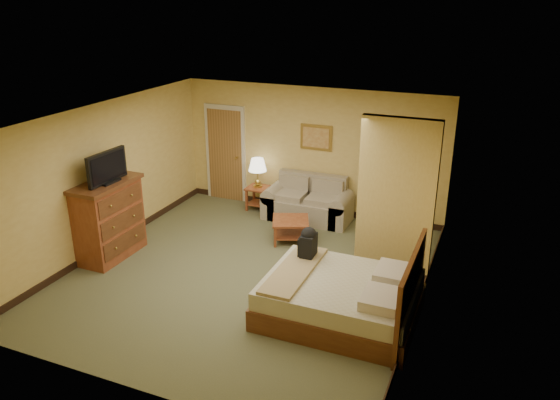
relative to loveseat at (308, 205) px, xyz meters
The scene contains 17 objects.
floor 2.59m from the loveseat, 92.44° to the right, with size 6.00×6.00×0.00m, color brown.
ceiling 3.46m from the loveseat, 92.44° to the right, with size 6.00×6.00×0.00m, color white.
back_wall 1.10m from the loveseat, 104.39° to the left, with size 5.50×0.02×2.60m, color #DBB85D.
left_wall 3.98m from the loveseat, 138.01° to the right, with size 0.02×6.00×2.60m, color #DBB85D.
right_wall 3.82m from the loveseat, 44.26° to the right, with size 0.02×6.00×2.60m, color #DBB85D.
partition 2.81m from the loveseat, 38.93° to the right, with size 1.20×0.15×2.60m, color #DBB85D.
door 2.22m from the loveseat, 169.24° to the left, with size 0.94×0.16×2.10m.
baseboard 0.49m from the loveseat, 104.72° to the left, with size 5.50×0.02×0.12m, color black.
loveseat is the anchor object (origin of this frame).
side_table 1.15m from the loveseat, behind, with size 0.45×0.45×0.50m.
table_lamp 1.34m from the loveseat, behind, with size 0.38×0.38×0.62m.
coffee_table 1.11m from the loveseat, 86.68° to the right, with size 0.85×0.85×0.42m.
wall_picture 1.37m from the loveseat, 90.00° to the left, with size 0.66×0.04×0.51m.
dresser 3.90m from the loveseat, 131.81° to the right, with size 0.67×1.28×1.37m.
tv 4.04m from the loveseat, 130.69° to the right, with size 0.23×0.87×0.53m.
bed 3.62m from the loveseat, 61.86° to the right, with size 2.13×1.81×1.17m.
backpack 2.94m from the loveseat, 70.00° to the right, with size 0.23×0.30×0.51m.
Camera 1 is at (3.55, -7.09, 4.34)m, focal length 35.00 mm.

